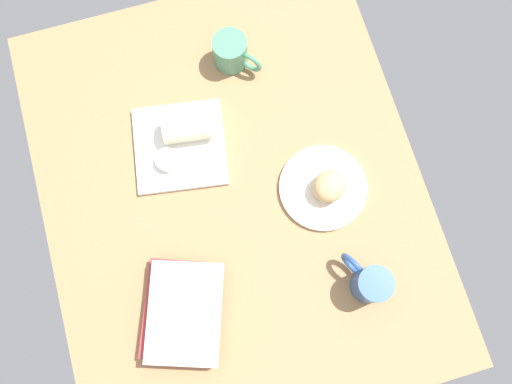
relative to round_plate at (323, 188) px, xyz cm
name	(u,v)px	position (x,y,z in cm)	size (l,w,h in cm)	color
dining_table	(233,192)	(5.59, 20.97, -2.70)	(110.00, 90.00, 4.00)	#9E754C
round_plate	(323,188)	(0.00, 0.00, 0.00)	(21.00, 21.00, 1.40)	silver
scone_pastry	(329,186)	(-0.81, -0.79, 3.80)	(8.10, 7.36, 6.20)	tan
square_plate	(180,146)	(19.54, 30.25, 0.10)	(21.76, 21.76, 1.60)	white
sauce_cup	(167,160)	(16.29, 33.92, 2.18)	(5.57, 5.57, 2.38)	silver
breakfast_wrap	(187,128)	(22.14, 27.33, 4.20)	(6.59, 6.59, 11.24)	beige
book_stack	(181,311)	(-18.55, 39.33, 2.54)	(26.95, 23.38, 6.33)	#A53338
coffee_mug	(232,52)	(38.36, 11.80, 3.78)	(11.18, 10.84, 8.74)	#4C8C6B
second_mug	(370,283)	(-24.34, -2.46, 4.47)	(12.48, 8.63, 10.13)	#2D518C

